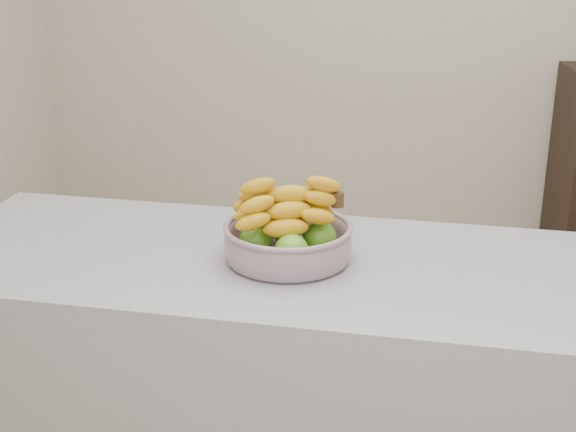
% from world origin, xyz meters
% --- Properties ---
extents(fruit_bowl, '(0.28, 0.28, 0.17)m').
position_xyz_m(fruit_bowl, '(-0.20, -0.41, 0.95)').
color(fruit_bowl, '#A9B5CB').
rests_on(fruit_bowl, counter).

